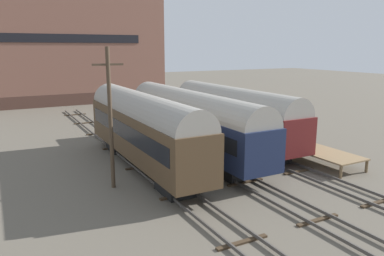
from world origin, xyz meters
The scene contains 12 objects.
ground_plane centered at (0.00, 0.00, 0.00)m, with size 200.00×200.00×0.00m, color #60594C.
track_left centered at (-4.53, 0.00, 0.14)m, with size 2.60×60.00×0.26m.
track_middle centered at (0.00, 0.00, 0.14)m, with size 2.60×60.00×0.26m.
track_right centered at (4.53, 0.00, 0.14)m, with size 2.60×60.00×0.26m.
train_car_maroon centered at (4.53, 5.09, 2.88)m, with size 3.02×16.05×5.08m.
train_car_navy centered at (0.00, 4.29, 2.90)m, with size 3.00×18.33×5.11m.
train_car_brown centered at (-4.53, 2.92, 3.05)m, with size 2.85×16.41×5.32m.
station_platform centered at (7.26, 1.69, 0.89)m, with size 2.82×14.11×0.96m.
bench centered at (7.63, 4.31, 1.45)m, with size 1.40×0.40×0.91m.
person_worker centered at (-1.73, -2.00, 1.04)m, with size 0.32×0.32×1.72m.
utility_pole centered at (-7.52, 0.21, 4.37)m, with size 1.80×0.24×8.41m.
warehouse_building centered at (-3.06, 41.49, 8.77)m, with size 29.41×12.54×17.54m.
Camera 1 is at (-13.46, -21.07, 8.33)m, focal length 35.00 mm.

